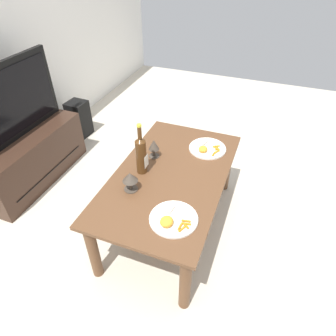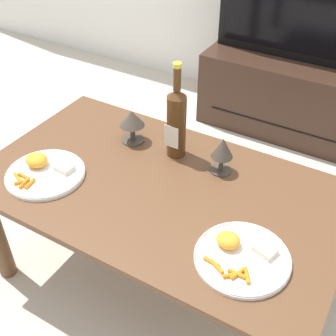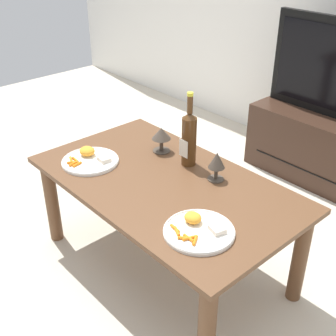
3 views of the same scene
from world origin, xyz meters
TOP-DOWN VIEW (x-y plane):
  - ground_plane at (0.00, 0.00)m, footprint 6.40×6.40m
  - dining_table at (0.00, 0.00)m, footprint 1.28×0.74m
  - tv_stand at (0.09, 1.40)m, footprint 1.06×0.46m
  - wine_bottle at (-0.04, 0.19)m, footprint 0.07×0.07m
  - goblet_left at (-0.23, 0.18)m, footprint 0.10×0.10m
  - goblet_right at (0.15, 0.18)m, footprint 0.08×0.08m
  - dinner_plate_left at (-0.39, -0.16)m, footprint 0.28×0.28m
  - dinner_plate_right at (0.38, -0.16)m, footprint 0.28×0.28m

SIDE VIEW (x-z plane):
  - ground_plane at x=0.00m, z-range 0.00..0.00m
  - tv_stand at x=0.09m, z-range 0.00..0.45m
  - dining_table at x=0.00m, z-range 0.17..0.68m
  - dinner_plate_right at x=0.38m, z-range 0.50..0.55m
  - dinner_plate_left at x=-0.39m, z-range 0.50..0.55m
  - goblet_left at x=-0.23m, z-range 0.54..0.67m
  - goblet_right at x=0.15m, z-range 0.54..0.68m
  - wine_bottle at x=-0.04m, z-range 0.47..0.85m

